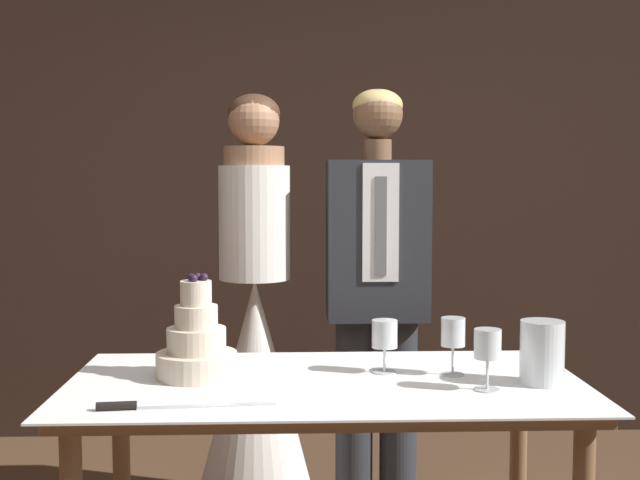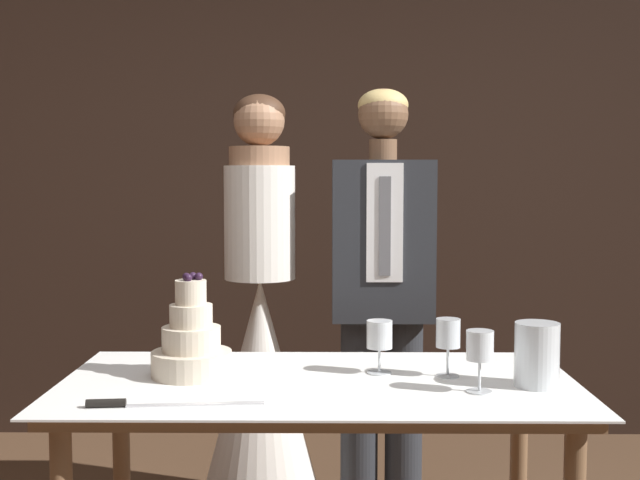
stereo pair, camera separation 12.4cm
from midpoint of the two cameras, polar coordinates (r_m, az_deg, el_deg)
The scene contains 10 objects.
wall_back at distance 4.35m, azimuth -0.39°, elevation 4.75°, with size 5.27×0.12×2.84m, color black.
cake_table at distance 2.37m, azimuth -1.14°, elevation -12.24°, with size 1.48×0.76×0.81m.
tiered_cake at distance 2.40m, azimuth -10.25°, elevation -7.43°, with size 0.24×0.24×0.31m.
cake_knife at distance 2.13m, azimuth -13.51°, elevation -11.41°, with size 0.45×0.07×0.02m.
wine_glass_near at distance 2.25m, azimuth 10.28°, elevation -7.53°, with size 0.07×0.07×0.17m.
wine_glass_middle at distance 2.41m, azimuth 3.14°, elevation -6.81°, with size 0.08×0.08×0.16m.
wine_glass_far at distance 2.40m, azimuth 7.98°, elevation -6.63°, with size 0.07×0.07×0.17m.
hurricane_candle at distance 2.36m, azimuth 14.06°, elevation -7.87°, with size 0.12×0.12×0.18m.
bride at distance 3.25m, azimuth -5.73°, elevation -9.20°, with size 0.54×0.54×1.72m.
groom at distance 3.19m, azimuth 2.96°, elevation -3.32°, with size 0.40×0.25×1.74m.
Camera 1 is at (-0.19, -1.93, 1.39)m, focal length 45.00 mm.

